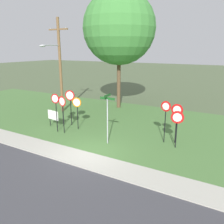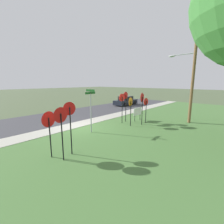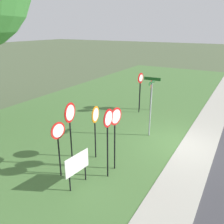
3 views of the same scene
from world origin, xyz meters
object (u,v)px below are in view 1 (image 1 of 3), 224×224
stop_sign_near_right (56,105)px  yield_sign_far_left (166,112)px  notice_board (53,116)px  street_name_post (107,115)px  stop_sign_far_left (77,106)px  yield_sign_near_right (177,121)px  utility_pole (59,63)px  yield_sign_near_left (177,114)px  oak_tree_left (119,28)px  stop_sign_near_left (63,107)px  stop_sign_far_right (62,104)px  stop_sign_far_center (70,100)px

stop_sign_near_right → yield_sign_far_left: bearing=12.0°
notice_board → street_name_post: bearing=-1.0°
stop_sign_far_left → notice_board: (-1.89, -0.49, -0.86)m
yield_sign_near_right → utility_pole: 12.09m
yield_sign_near_left → utility_pole: 11.68m
utility_pole → oak_tree_left: (3.85, 4.03, 2.99)m
stop_sign_near_left → stop_sign_far_right: 2.12m
stop_sign_near_right → stop_sign_far_right: bearing=115.7°
yield_sign_near_left → yield_sign_far_left: 0.67m
stop_sign_far_left → yield_sign_near_right: bearing=-8.5°
stop_sign_far_left → utility_pole: utility_pole is taller
stop_sign_far_left → notice_board: bearing=-176.0°
stop_sign_near_right → oak_tree_left: 10.01m
stop_sign_far_right → utility_pole: size_ratio=0.27×
stop_sign_near_right → yield_sign_near_right: bearing=7.3°
stop_sign_far_left → notice_board: 2.13m
stop_sign_far_left → oak_tree_left: size_ratio=0.22×
street_name_post → notice_board: (-5.10, 0.67, -0.99)m
stop_sign_near_left → street_name_post: 3.54m
stop_sign_far_left → stop_sign_far_center: (-0.99, 0.47, 0.28)m
yield_sign_far_left → stop_sign_far_right: bearing=-169.8°
stop_sign_near_left → notice_board: stop_sign_near_left is taller
stop_sign_near_left → oak_tree_left: (-0.20, 8.32, 5.58)m
stop_sign_far_left → stop_sign_far_right: 1.81m
yield_sign_near_left → utility_pole: size_ratio=0.30×
yield_sign_near_left → yield_sign_near_right: bearing=-75.6°
notice_board → oak_tree_left: oak_tree_left is taller
yield_sign_near_right → oak_tree_left: oak_tree_left is taller
stop_sign_near_left → yield_sign_far_left: size_ratio=0.98×
utility_pole → yield_sign_near_left: bearing=-11.2°
yield_sign_far_left → utility_pole: size_ratio=0.32×
stop_sign_far_right → oak_tree_left: size_ratio=0.20×
yield_sign_near_right → notice_board: yield_sign_near_right is taller
stop_sign_far_right → yield_sign_near_left: 8.58m
yield_sign_near_right → street_name_post: size_ratio=0.73×
stop_sign_far_left → oak_tree_left: bearing=83.6°
stop_sign_far_center → stop_sign_near_left: bearing=-77.5°
yield_sign_far_left → stop_sign_near_right: bearing=-157.2°
stop_sign_far_left → stop_sign_near_right: bearing=-138.6°
stop_sign_far_left → yield_sign_near_left: size_ratio=0.94×
stop_sign_far_left → street_name_post: bearing=-30.4°
stop_sign_far_left → yield_sign_near_left: bearing=-2.6°
yield_sign_near_right → yield_sign_far_left: bearing=141.3°
oak_tree_left → yield_sign_near_left: bearing=-40.4°
stop_sign_near_left → utility_pole: utility_pole is taller
stop_sign_far_left → stop_sign_far_right: stop_sign_far_left is taller
stop_sign_far_right → stop_sign_far_center: bearing=10.8°
oak_tree_left → stop_sign_far_right: bearing=-100.3°
stop_sign_far_center → oak_tree_left: size_ratio=0.25×
stop_sign_near_left → yield_sign_near_right: bearing=18.3°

